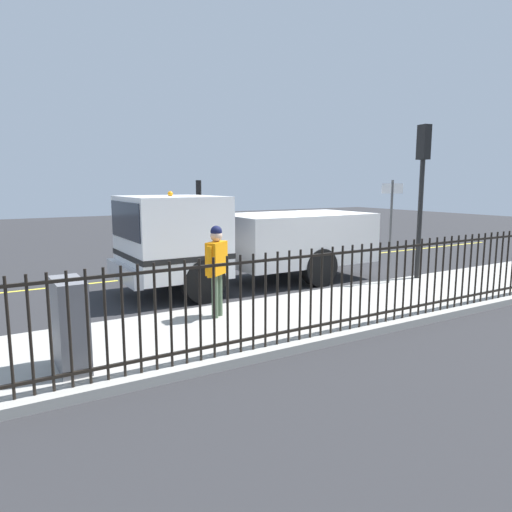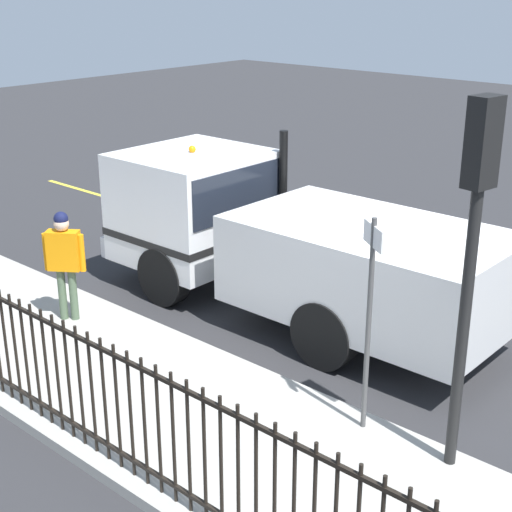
{
  "view_description": "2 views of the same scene",
  "coord_description": "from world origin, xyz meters",
  "px_view_note": "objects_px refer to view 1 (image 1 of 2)",
  "views": [
    {
      "loc": [
        9.84,
        -7.5,
        2.57
      ],
      "look_at": [
        0.91,
        -2.13,
        0.94
      ],
      "focal_mm": 32.94,
      "sensor_mm": 36.0,
      "label": 1
    },
    {
      "loc": [
        8.22,
        5.22,
        5.0
      ],
      "look_at": [
        0.56,
        -1.59,
        1.2
      ],
      "focal_mm": 53.35,
      "sensor_mm": 36.0,
      "label": 2
    }
  ],
  "objects_px": {
    "street_sign": "(391,220)",
    "utility_cabinet": "(70,325)",
    "traffic_cone": "(264,257)",
    "worker_standing": "(217,261)",
    "traffic_light_near": "(422,170)",
    "work_truck": "(235,237)"
  },
  "relations": [
    {
      "from": "utility_cabinet",
      "to": "traffic_cone",
      "type": "bearing_deg",
      "value": 131.36
    },
    {
      "from": "work_truck",
      "to": "utility_cabinet",
      "type": "distance_m",
      "value": 5.88
    },
    {
      "from": "traffic_cone",
      "to": "worker_standing",
      "type": "bearing_deg",
      "value": -40.04
    },
    {
      "from": "worker_standing",
      "to": "traffic_cone",
      "type": "relative_size",
      "value": 2.79
    },
    {
      "from": "worker_standing",
      "to": "traffic_cone",
      "type": "height_order",
      "value": "worker_standing"
    },
    {
      "from": "traffic_light_near",
      "to": "utility_cabinet",
      "type": "xyz_separation_m",
      "value": [
        1.76,
        -8.76,
        -2.14
      ]
    },
    {
      "from": "work_truck",
      "to": "street_sign",
      "type": "bearing_deg",
      "value": -122.93
    },
    {
      "from": "work_truck",
      "to": "street_sign",
      "type": "xyz_separation_m",
      "value": [
        2.04,
        3.19,
        0.42
      ]
    },
    {
      "from": "traffic_cone",
      "to": "street_sign",
      "type": "xyz_separation_m",
      "value": [
        4.1,
        1.08,
        1.39
      ]
    },
    {
      "from": "street_sign",
      "to": "work_truck",
      "type": "bearing_deg",
      "value": -122.58
    },
    {
      "from": "traffic_cone",
      "to": "utility_cabinet",
      "type": "bearing_deg",
      "value": -48.64
    },
    {
      "from": "traffic_light_near",
      "to": "utility_cabinet",
      "type": "bearing_deg",
      "value": 110.26
    },
    {
      "from": "traffic_cone",
      "to": "work_truck",
      "type": "bearing_deg",
      "value": -45.61
    },
    {
      "from": "utility_cabinet",
      "to": "traffic_cone",
      "type": "xyz_separation_m",
      "value": [
        -5.81,
        6.6,
        -0.44
      ]
    },
    {
      "from": "traffic_light_near",
      "to": "utility_cabinet",
      "type": "distance_m",
      "value": 9.19
    },
    {
      "from": "work_truck",
      "to": "traffic_light_near",
      "type": "bearing_deg",
      "value": -115.42
    },
    {
      "from": "worker_standing",
      "to": "traffic_cone",
      "type": "bearing_deg",
      "value": 14.18
    },
    {
      "from": "street_sign",
      "to": "utility_cabinet",
      "type": "bearing_deg",
      "value": -77.43
    },
    {
      "from": "traffic_light_near",
      "to": "street_sign",
      "type": "relative_size",
      "value": 1.54
    },
    {
      "from": "worker_standing",
      "to": "utility_cabinet",
      "type": "bearing_deg",
      "value": 168.07
    },
    {
      "from": "traffic_light_near",
      "to": "street_sign",
      "type": "height_order",
      "value": "traffic_light_near"
    },
    {
      "from": "worker_standing",
      "to": "traffic_cone",
      "type": "xyz_separation_m",
      "value": [
        -4.6,
        3.87,
        -0.86
      ]
    }
  ]
}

